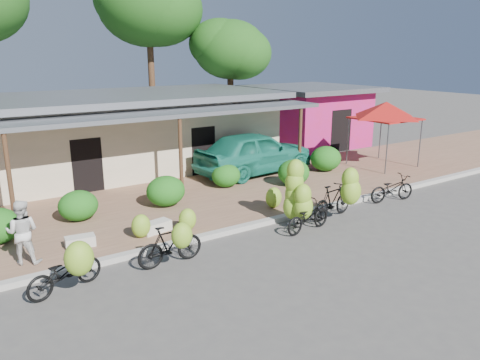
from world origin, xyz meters
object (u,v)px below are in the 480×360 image
(sack_far, at_px, (80,241))
(bike_right, at_px, (338,196))
(tree_center_right, at_px, (144,4))
(bystander, at_px, (22,232))
(bike_far_left, at_px, (67,269))
(tree_near_right, at_px, (226,48))
(bike_far_right, at_px, (392,188))
(vendor, at_px, (293,196))
(bike_left, at_px, (172,244))
(red_canopy, at_px, (386,110))
(sack_near, at_px, (156,227))
(teal_van, at_px, (255,152))
(bike_center, at_px, (301,203))

(sack_far, bearing_deg, bike_right, -15.30)
(tree_center_right, distance_m, sack_far, 17.20)
(bystander, bearing_deg, bike_far_left, 134.65)
(tree_near_right, height_order, bike_far_right, tree_near_right)
(bike_far_right, height_order, bystander, bystander)
(bystander, bearing_deg, tree_near_right, -109.72)
(tree_center_right, xyz_separation_m, sack_far, (-7.79, -13.46, -7.34))
(vendor, bearing_deg, tree_center_right, -134.55)
(bike_left, bearing_deg, red_canopy, -72.90)
(sack_near, xyz_separation_m, teal_van, (6.21, 3.89, 0.75))
(bike_far_right, bearing_deg, bike_right, 105.95)
(bike_left, relative_size, sack_near, 2.02)
(bike_center, height_order, bystander, bike_center)
(tree_near_right, distance_m, bike_far_left, 19.17)
(tree_center_right, bearing_deg, teal_van, -87.01)
(tree_center_right, bearing_deg, red_canopy, -62.55)
(bike_far_right, bearing_deg, bike_far_left, 102.89)
(sack_near, xyz_separation_m, bystander, (-3.46, -0.12, 0.64))
(tree_near_right, relative_size, teal_van, 1.31)
(bike_left, relative_size, vendor, 1.00)
(bike_left, distance_m, sack_far, 2.72)
(sack_near, bearing_deg, bike_left, -102.93)
(red_canopy, xyz_separation_m, bike_far_left, (-14.74, -3.85, -2.05))
(bike_far_right, relative_size, vendor, 1.08)
(tree_center_right, xyz_separation_m, bike_left, (-6.17, -15.63, -7.02))
(bike_center, relative_size, bike_right, 1.11)
(tree_center_right, xyz_separation_m, vendor, (-1.81, -14.98, -6.74))
(bike_far_left, bearing_deg, bike_center, -104.98)
(tree_center_right, xyz_separation_m, bystander, (-9.17, -13.73, -6.69))
(teal_van, bearing_deg, bike_right, 166.33)
(bike_far_left, relative_size, teal_van, 0.35)
(tree_near_right, relative_size, bike_center, 3.35)
(tree_near_right, relative_size, sack_far, 9.23)
(bike_far_right, height_order, sack_near, bike_far_right)
(bike_center, xyz_separation_m, teal_van, (2.41, 5.74, 0.21))
(red_canopy, xyz_separation_m, bike_center, (-8.02, -3.70, -1.81))
(bike_far_left, relative_size, vendor, 1.07)
(teal_van, bearing_deg, tree_center_right, -1.62)
(tree_center_right, distance_m, bystander, 17.81)
(bike_left, relative_size, teal_van, 0.33)
(bike_far_right, bearing_deg, vendor, 97.52)
(bike_center, bearing_deg, bike_far_left, 84.44)
(bike_center, distance_m, bike_right, 1.50)
(tree_near_right, bearing_deg, bike_right, -108.11)
(teal_van, bearing_deg, bike_center, 152.57)
(red_canopy, height_order, bike_left, red_canopy)
(tree_center_right, distance_m, tree_near_right, 5.03)
(red_canopy, relative_size, bike_left, 2.04)
(vendor, bearing_deg, bike_far_left, -32.32)
(bike_left, distance_m, sack_near, 2.09)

